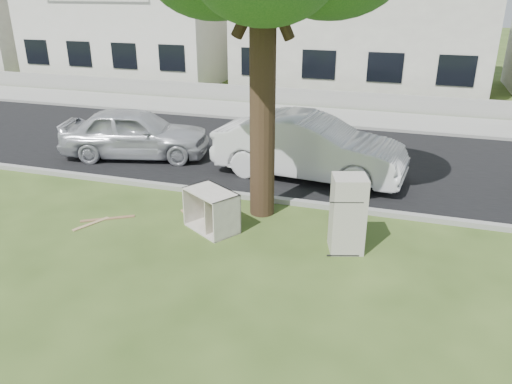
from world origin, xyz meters
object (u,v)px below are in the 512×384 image
(cabinet, at_px, (211,210))
(car_center, at_px, (309,147))
(fridge, at_px, (348,214))
(car_left, at_px, (135,133))

(cabinet, xyz_separation_m, car_center, (1.28, 3.67, 0.39))
(fridge, xyz_separation_m, car_left, (-6.70, 3.83, -0.02))
(car_center, distance_m, car_left, 5.19)
(cabinet, bearing_deg, fridge, 31.50)
(fridge, bearing_deg, car_left, 133.63)
(cabinet, bearing_deg, car_center, 103.16)
(car_center, bearing_deg, fridge, -152.18)
(cabinet, distance_m, car_left, 5.46)
(cabinet, relative_size, car_center, 0.22)
(fridge, distance_m, cabinet, 2.81)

